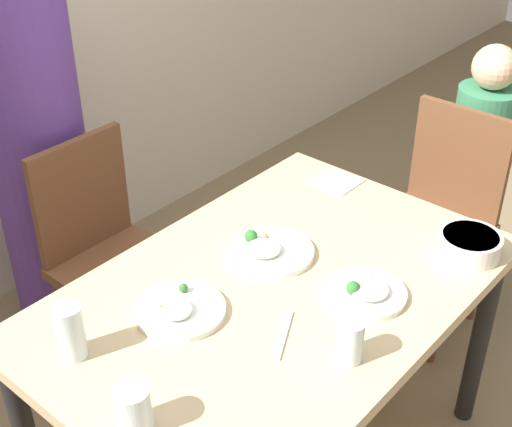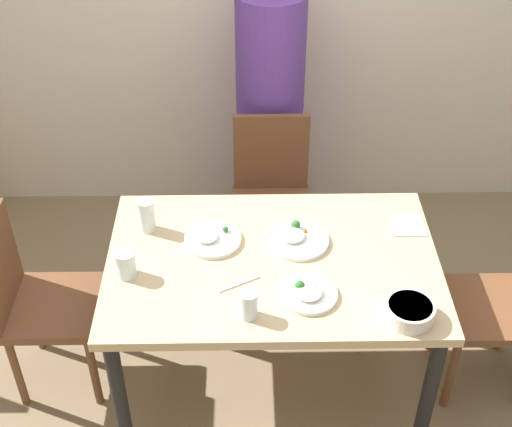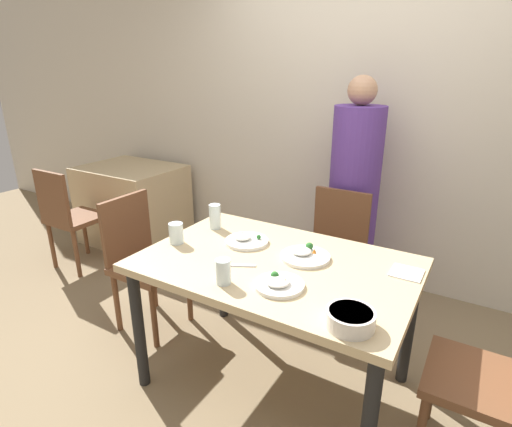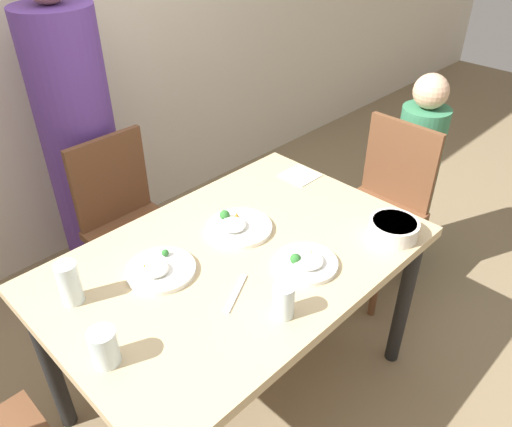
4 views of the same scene
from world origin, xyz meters
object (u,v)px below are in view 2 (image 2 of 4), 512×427
at_px(chair_child_spot, 507,300).
at_px(person_adult, 270,117).
at_px(chair_adult_spot, 271,196).
at_px(bowl_curry, 410,311).
at_px(glass_water_tall, 147,215).
at_px(plate_rice_adult, 297,239).

relative_size(chair_child_spot, person_adult, 0.55).
distance_m(chair_adult_spot, bowl_curry, 1.23).
bearing_deg(glass_water_tall, person_adult, 59.61).
distance_m(chair_child_spot, glass_water_tall, 1.57).
bearing_deg(bowl_curry, plate_rice_adult, 130.94).
distance_m(person_adult, glass_water_tall, 1.07).
xyz_separation_m(bowl_curry, plate_rice_adult, (-0.38, 0.44, -0.02)).
relative_size(chair_adult_spot, plate_rice_adult, 3.55).
bearing_deg(glass_water_tall, chair_adult_spot, 46.74).
relative_size(chair_child_spot, bowl_curry, 4.86).
bearing_deg(chair_adult_spot, bowl_curry, -67.35).
relative_size(plate_rice_adult, glass_water_tall, 1.69).
distance_m(chair_adult_spot, plate_rice_adult, 0.72).
bearing_deg(chair_child_spot, glass_water_tall, -97.09).
bearing_deg(plate_rice_adult, glass_water_tall, 171.63).
height_order(chair_child_spot, glass_water_tall, glass_water_tall).
relative_size(chair_adult_spot, chair_child_spot, 1.00).
distance_m(plate_rice_adult, glass_water_tall, 0.63).
distance_m(person_adult, bowl_curry, 1.52).
relative_size(chair_adult_spot, bowl_curry, 4.86).
bearing_deg(glass_water_tall, bowl_curry, -27.79).
distance_m(person_adult, plate_rice_adult, 1.02).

